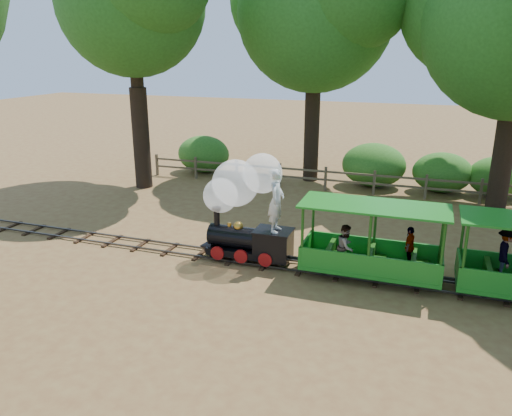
% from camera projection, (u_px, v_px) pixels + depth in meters
% --- Properties ---
extents(ground, '(90.00, 90.00, 0.00)m').
position_uv_depth(ground, '(301.00, 269.00, 13.50)').
color(ground, olive).
rests_on(ground, ground).
extents(track, '(22.00, 1.00, 0.10)m').
position_uv_depth(track, '(301.00, 266.00, 13.48)').
color(track, '#3F3D3A').
rests_on(track, ground).
extents(locomotive, '(2.73, 1.28, 3.14)m').
position_uv_depth(locomotive, '(244.00, 200.00, 13.55)').
color(locomotive, black).
rests_on(locomotive, ground).
extents(carriage_front, '(3.65, 1.49, 1.90)m').
position_uv_depth(carriage_front, '(371.00, 251.00, 12.68)').
color(carriage_front, '#1A7A1E').
rests_on(carriage_front, track).
extents(oak_nc, '(8.17, 7.19, 10.39)m').
position_uv_depth(oak_nc, '(316.00, 4.00, 20.49)').
color(oak_nc, '#2D2116').
rests_on(oak_nc, ground).
extents(fence, '(18.10, 0.10, 1.00)m').
position_uv_depth(fence, '(350.00, 179.00, 20.52)').
color(fence, brown).
rests_on(fence, ground).
extents(shrub_west, '(2.53, 1.95, 1.75)m').
position_uv_depth(shrub_west, '(204.00, 154.00, 23.85)').
color(shrub_west, '#2D6B1E').
rests_on(shrub_west, ground).
extents(shrub_mid_w, '(2.71, 2.08, 1.87)m').
position_uv_depth(shrub_mid_w, '(374.00, 165.00, 21.33)').
color(shrub_mid_w, '#2D6B1E').
rests_on(shrub_mid_w, ground).
extents(shrub_mid_e, '(2.39, 1.84, 1.65)m').
position_uv_depth(shrub_mid_e, '(442.00, 173.00, 20.50)').
color(shrub_mid_e, '#2D6B1E').
rests_on(shrub_mid_e, ground).
extents(shrub_east, '(2.35, 1.81, 1.63)m').
position_uv_depth(shrub_east, '(499.00, 177.00, 19.84)').
color(shrub_east, '#2D6B1E').
rests_on(shrub_east, ground).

